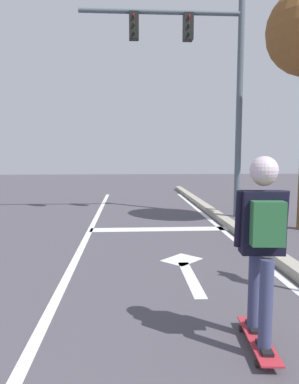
{
  "coord_description": "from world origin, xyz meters",
  "views": [
    {
      "loc": [
        1.1,
        1.4,
        1.69
      ],
      "look_at": [
        1.41,
        6.64,
        1.12
      ],
      "focal_mm": 33.49,
      "sensor_mm": 36.0,
      "label": 1
    }
  ],
  "objects": [
    {
      "name": "lane_line_center",
      "position": [
        0.25,
        6.0,
        0.0
      ],
      "size": [
        0.12,
        20.0,
        0.01
      ],
      "primitive_type": "cube",
      "color": "silver",
      "rests_on": "ground"
    },
    {
      "name": "lane_line_curbside",
      "position": [
        3.17,
        6.0,
        0.0
      ],
      "size": [
        0.12,
        20.0,
        0.01
      ],
      "primitive_type": "cube",
      "color": "silver",
      "rests_on": "ground"
    },
    {
      "name": "stop_bar",
      "position": [
        1.79,
        9.2,
        0.0
      ],
      "size": [
        3.07,
        0.4,
        0.01
      ],
      "primitive_type": "cube",
      "color": "silver",
      "rests_on": "ground"
    },
    {
      "name": "lane_arrow_stem",
      "position": [
        1.94,
        6.05,
        0.0
      ],
      "size": [
        0.16,
        1.4,
        0.01
      ],
      "primitive_type": "cube",
      "color": "silver",
      "rests_on": "ground"
    },
    {
      "name": "lane_arrow_head",
      "position": [
        1.94,
        6.9,
        0.0
      ],
      "size": [
        0.71,
        0.71,
        0.01
      ],
      "primitive_type": "cube",
      "rotation": [
        0.0,
        0.0,
        0.79
      ],
      "color": "silver",
      "rests_on": "ground"
    },
    {
      "name": "curb_strip",
      "position": [
        3.42,
        6.0,
        0.07
      ],
      "size": [
        0.24,
        24.0,
        0.14
      ],
      "primitive_type": "cube",
      "color": "#A49C8B",
      "rests_on": "ground"
    },
    {
      "name": "skateboard",
      "position": [
        2.22,
        4.29,
        0.07
      ],
      "size": [
        0.26,
        0.84,
        0.09
      ],
      "color": "#B32834",
      "rests_on": "ground"
    },
    {
      "name": "skater",
      "position": [
        2.22,
        4.28,
        1.08
      ],
      "size": [
        0.44,
        0.6,
        1.58
      ],
      "color": "#3B4166",
      "rests_on": "skateboard"
    },
    {
      "name": "traffic_signal_mast",
      "position": [
        2.96,
        10.7,
        3.9
      ],
      "size": [
        4.16,
        0.34,
        5.64
      ],
      "color": "#4F5D68",
      "rests_on": "ground"
    }
  ]
}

